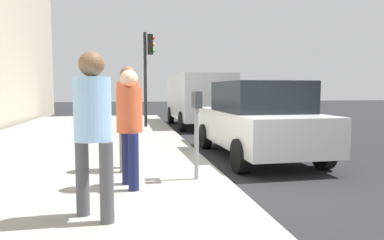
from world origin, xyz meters
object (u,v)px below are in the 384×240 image
at_px(pedestrian_at_meter, 129,119).
at_px(parked_sedan_near, 257,120).
at_px(parked_van_far, 198,97).
at_px(pedestrian_bystander, 93,120).
at_px(parking_meter, 197,116).
at_px(parking_officer, 128,108).
at_px(traffic_signal, 148,64).

relative_size(pedestrian_at_meter, parked_sedan_near, 0.39).
relative_size(parked_sedan_near, parked_van_far, 0.85).
height_order(pedestrian_bystander, parked_sedan_near, pedestrian_bystander).
bearing_deg(parking_meter, parking_officer, 50.95).
bearing_deg(parking_meter, pedestrian_bystander, 136.32).
distance_m(parked_sedan_near, traffic_signal, 6.61).
height_order(parking_meter, traffic_signal, traffic_signal).
distance_m(parked_van_far, traffic_signal, 2.71).
xyz_separation_m(parking_meter, parked_van_far, (9.26, -1.86, 0.09)).
height_order(parked_sedan_near, traffic_signal, traffic_signal).
distance_m(pedestrian_at_meter, traffic_signal, 8.71).
distance_m(parking_officer, traffic_signal, 7.56).
xyz_separation_m(parking_officer, traffic_signal, (7.41, -0.77, 1.32)).
distance_m(parking_meter, parked_sedan_near, 2.94).
bearing_deg(pedestrian_bystander, parked_van_far, 27.85).
height_order(parked_sedan_near, parked_van_far, parked_van_far).
height_order(pedestrian_at_meter, pedestrian_bystander, pedestrian_bystander).
height_order(parking_meter, parked_sedan_near, parked_sedan_near).
height_order(parked_van_far, traffic_signal, traffic_signal).
height_order(pedestrian_at_meter, parked_sedan_near, pedestrian_at_meter).
height_order(parking_meter, pedestrian_at_meter, pedestrian_at_meter).
relative_size(parking_officer, parked_van_far, 0.35).
bearing_deg(pedestrian_at_meter, parked_van_far, 58.36).
bearing_deg(traffic_signal, pedestrian_bystander, 173.23).
xyz_separation_m(pedestrian_bystander, traffic_signal, (9.80, -1.16, 1.31)).
height_order(parking_meter, parking_officer, parking_officer).
relative_size(pedestrian_at_meter, parked_van_far, 0.33).
bearing_deg(parking_officer, traffic_signal, 110.19).
distance_m(parking_meter, pedestrian_at_meter, 1.10).
bearing_deg(parked_sedan_near, pedestrian_at_meter, 131.02).
bearing_deg(parking_meter, traffic_signal, 2.04).
height_order(parking_officer, parked_sedan_near, parking_officer).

